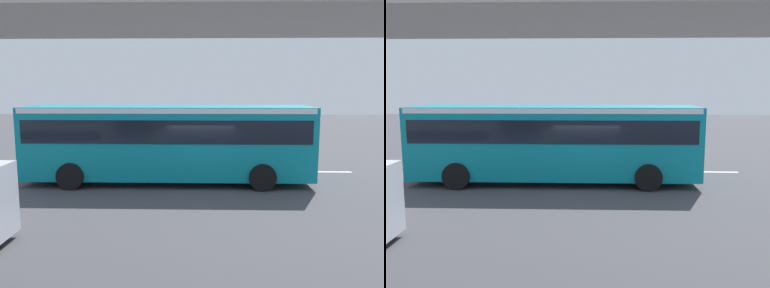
{
  "view_description": "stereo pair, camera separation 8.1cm",
  "coord_description": "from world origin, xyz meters",
  "views": [
    {
      "loc": [
        -0.1,
        15.54,
        3.96
      ],
      "look_at": [
        0.36,
        -0.48,
        1.6
      ],
      "focal_mm": 37.0,
      "sensor_mm": 36.0,
      "label": 1
    },
    {
      "loc": [
        -0.18,
        15.54,
        3.96
      ],
      "look_at": [
        0.36,
        -0.48,
        1.6
      ],
      "focal_mm": 37.0,
      "sensor_mm": 36.0,
      "label": 2
    }
  ],
  "objects": [
    {
      "name": "ground",
      "position": [
        0.0,
        0.0,
        0.0
      ],
      "size": [
        80.0,
        80.0,
        0.0
      ],
      "primitive_type": "plane",
      "color": "#424247"
    },
    {
      "name": "lane_dash_leftmost",
      "position": [
        -6.0,
        -2.61,
        0.0
      ],
      "size": [
        2.0,
        0.2,
        0.01
      ],
      "primitive_type": "cube",
      "color": "silver",
      "rests_on": "ground"
    },
    {
      "name": "lane_dash_centre",
      "position": [
        2.0,
        -2.61,
        0.0
      ],
      "size": [
        2.0,
        0.2,
        0.01
      ],
      "primitive_type": "cube",
      "color": "silver",
      "rests_on": "ground"
    },
    {
      "name": "pedestrian",
      "position": [
        -0.97,
        -4.38,
        0.89
      ],
      "size": [
        0.38,
        0.38,
        1.79
      ],
      "color": "#2D2D38",
      "rests_on": "ground"
    },
    {
      "name": "city_bus",
      "position": [
        1.33,
        -0.43,
        1.88
      ],
      "size": [
        11.54,
        2.85,
        3.15
      ],
      "color": "#0C8493",
      "rests_on": "ground"
    },
    {
      "name": "lane_dash_left",
      "position": [
        -2.0,
        -2.61,
        0.0
      ],
      "size": [
        2.0,
        0.2,
        0.01
      ],
      "primitive_type": "cube",
      "color": "silver",
      "rests_on": "ground"
    },
    {
      "name": "traffic_sign",
      "position": [
        5.18,
        -3.22,
        1.89
      ],
      "size": [
        0.08,
        0.6,
        2.8
      ],
      "color": "slate",
      "rests_on": "ground"
    },
    {
      "name": "lane_dash_right",
      "position": [
        6.0,
        -2.61,
        0.0
      ],
      "size": [
        2.0,
        0.2,
        0.01
      ],
      "primitive_type": "cube",
      "color": "silver",
      "rests_on": "ground"
    },
    {
      "name": "pedestrian_overpass",
      "position": [
        0.0,
        10.75,
        4.59
      ],
      "size": [
        27.11,
        2.6,
        6.27
      ],
      "color": "#B2ADA5",
      "rests_on": "ground"
    }
  ]
}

